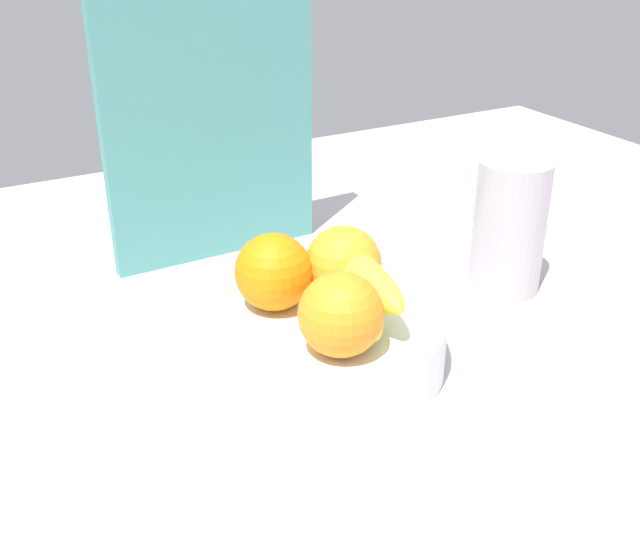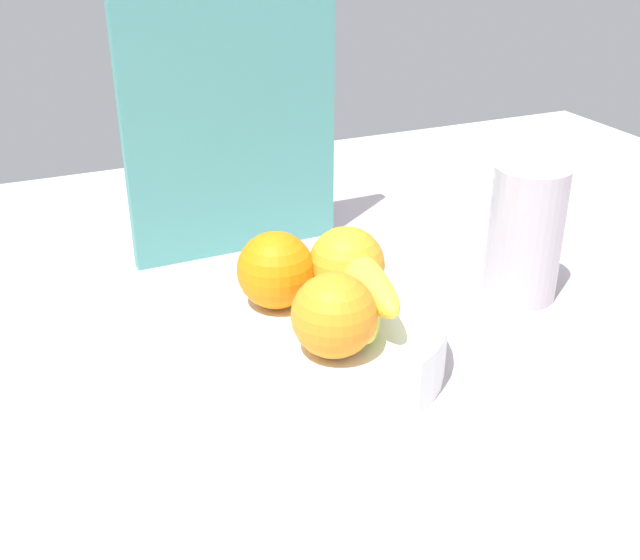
% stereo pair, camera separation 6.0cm
% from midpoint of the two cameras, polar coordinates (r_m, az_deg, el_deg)
% --- Properties ---
extents(ground_plane, '(1.80, 1.40, 0.03)m').
position_cam_midpoint_polar(ground_plane, '(0.84, -2.17, -6.46)').
color(ground_plane, '#B9ABB3').
extents(fruit_bowl, '(0.26, 0.26, 0.06)m').
position_cam_midpoint_polar(fruit_bowl, '(0.80, -2.16, -4.48)').
color(fruit_bowl, white).
rests_on(fruit_bowl, ground_plane).
extents(orange_front_left, '(0.08, 0.08, 0.08)m').
position_cam_midpoint_polar(orange_front_left, '(0.79, -5.59, 0.54)').
color(orange_front_left, orange).
rests_on(orange_front_left, fruit_bowl).
extents(orange_front_right, '(0.08, 0.08, 0.08)m').
position_cam_midpoint_polar(orange_front_right, '(0.71, -0.92, -2.60)').
color(orange_front_right, orange).
rests_on(orange_front_right, fruit_bowl).
extents(orange_center, '(0.08, 0.08, 0.08)m').
position_cam_midpoint_polar(orange_center, '(0.80, -0.44, 1.15)').
color(orange_center, orange).
rests_on(orange_center, fruit_bowl).
extents(banana_bunch, '(0.10, 0.18, 0.06)m').
position_cam_midpoint_polar(banana_bunch, '(0.78, 0.61, -0.36)').
color(banana_bunch, yellow).
rests_on(banana_bunch, fruit_bowl).
extents(cutting_board, '(0.28, 0.03, 0.36)m').
position_cam_midpoint_polar(cutting_board, '(1.01, -9.67, 11.28)').
color(cutting_board, teal).
rests_on(cutting_board, ground_plane).
extents(thermos_tumbler, '(0.09, 0.09, 0.16)m').
position_cam_midpoint_polar(thermos_tumbler, '(0.95, 11.87, 3.81)').
color(thermos_tumbler, '#BAB1B7').
rests_on(thermos_tumbler, ground_plane).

